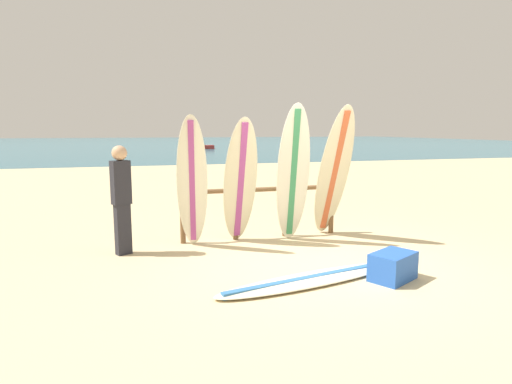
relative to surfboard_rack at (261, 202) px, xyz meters
The scene contains 11 objects.
ground_plane 1.91m from the surfboard_rack, 75.19° to the right, with size 120.00×120.00×0.00m, color #D3BC8C.
ocean_water 56.26m from the surfboard_rack, 89.53° to the left, with size 120.00×80.00×0.01m, color teal.
surfboard_rack is the anchor object (origin of this frame).
surfboard_leaning_far_left 1.39m from the surfboard_rack, 162.83° to the right, with size 0.58×0.72×2.17m.
surfboard_leaning_left 0.66m from the surfboard_rack, 149.38° to the right, with size 0.62×0.64×2.14m.
surfboard_leaning_center_left 0.83m from the surfboard_rack, 45.63° to the right, with size 0.63×0.67×2.36m.
surfboard_leaning_center 1.39m from the surfboard_rack, 16.65° to the right, with size 0.58×1.02×2.35m.
surfboard_lying_on_sand 2.41m from the surfboard_rack, 90.23° to the right, with size 2.76×1.08×0.08m.
beachgoer_standing 2.40m from the surfboard_rack, behind, with size 0.32×0.27×1.69m.
small_boat_offshore 35.51m from the surfboard_rack, 83.55° to the left, with size 3.05×1.11×0.71m.
cooler_box 2.79m from the surfboard_rack, 68.08° to the right, with size 0.60×0.40×0.36m, color blue.
Camera 1 is at (-2.59, -5.44, 1.93)m, focal length 29.97 mm.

